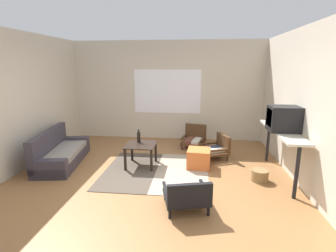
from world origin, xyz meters
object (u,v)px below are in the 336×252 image
coffee_table (141,148)px  clay_vase (276,119)px  crt_television (285,119)px  glass_bottle (139,137)px  armchair_by_window (194,138)px  console_shelf (282,136)px  ottoman_orange (199,158)px  wicker_basket (260,175)px  couch (60,153)px  armchair_striped_foreground (187,195)px  armchair_corner (217,148)px

coffee_table → clay_vase: clay_vase is taller
coffee_table → clay_vase: 2.75m
crt_television → clay_vase: (0.00, 0.49, -0.10)m
clay_vase → glass_bottle: 2.78m
crt_television → glass_bottle: 2.82m
crt_television → clay_vase: crt_television is taller
armchair_by_window → console_shelf: (1.60, -1.64, 0.56)m
ottoman_orange → wicker_basket: ottoman_orange is taller
crt_television → ottoman_orange: bearing=166.7°
clay_vase → wicker_basket: bearing=-120.8°
coffee_table → glass_bottle: (-0.07, 0.13, 0.20)m
couch → wicker_basket: couch is taller
crt_television → armchair_striped_foreground: bearing=-142.5°
ottoman_orange → crt_television: (1.48, -0.35, 0.93)m
coffee_table → armchair_striped_foreground: armchair_striped_foreground is taller
coffee_table → armchair_corner: size_ratio=0.88×
armchair_striped_foreground → ottoman_orange: bearing=83.6°
coffee_table → console_shelf: 2.71m
crt_television → glass_bottle: size_ratio=1.99×
armchair_by_window → armchair_striped_foreground: bearing=-91.3°
ottoman_orange → glass_bottle: glass_bottle is taller
armchair_corner → glass_bottle: size_ratio=2.57×
couch → ottoman_orange: bearing=2.1°
ottoman_orange → crt_television: 1.78m
coffee_table → armchair_striped_foreground: (1.00, -1.57, -0.15)m
wicker_basket → couch: bearing=174.2°
armchair_striped_foreground → console_shelf: console_shelf is taller
armchair_striped_foreground → ottoman_orange: 1.64m
couch → coffee_table: couch is taller
armchair_by_window → armchair_corner: armchair_by_window is taller
coffee_table → ottoman_orange: coffee_table is taller
ottoman_orange → armchair_by_window: bearing=94.7°
couch → coffee_table: size_ratio=2.86×
armchair_corner → couch: bearing=-167.8°
console_shelf → couch: bearing=177.7°
ottoman_orange → console_shelf: bearing=-10.8°
armchair_by_window → crt_television: crt_television is taller
couch → crt_television: (4.41, -0.24, 0.90)m
couch → crt_television: 4.51m
couch → clay_vase: 4.49m
console_shelf → wicker_basket: (-0.39, -0.23, -0.69)m
armchair_by_window → clay_vase: clay_vase is taller
armchair_striped_foreground → coffee_table: bearing=122.5°
coffee_table → glass_bottle: bearing=117.9°
armchair_corner → ottoman_orange: 0.73m
armchair_striped_foreground → crt_television: size_ratio=1.35×
couch → armchair_corner: couch is taller
armchair_striped_foreground → wicker_basket: (1.28, 1.11, -0.13)m
armchair_striped_foreground → ottoman_orange: size_ratio=1.64×
wicker_basket → armchair_corner: bearing=121.6°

